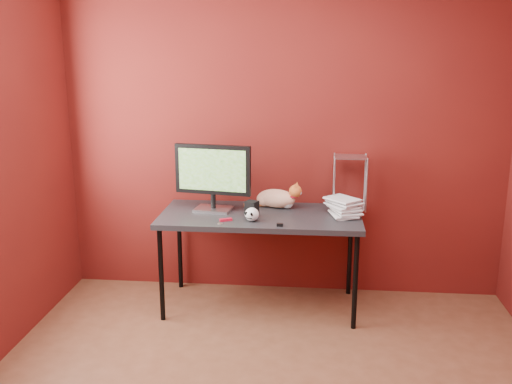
# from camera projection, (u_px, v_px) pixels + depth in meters

# --- Properties ---
(room) EXTENTS (3.52, 3.52, 2.61)m
(room) POSITION_uv_depth(u_px,v_px,m) (267.00, 157.00, 2.77)
(room) COLOR brown
(room) RESTS_ON ground
(desk) EXTENTS (1.50, 0.70, 0.75)m
(desk) POSITION_uv_depth(u_px,v_px,m) (260.00, 220.00, 4.29)
(desk) COLOR black
(desk) RESTS_ON ground
(monitor) EXTENTS (0.59, 0.23, 0.51)m
(monitor) POSITION_uv_depth(u_px,v_px,m) (213.00, 174.00, 4.30)
(monitor) COLOR #AEADB2
(monitor) RESTS_ON desk
(cat) EXTENTS (0.45, 0.24, 0.21)m
(cat) POSITION_uv_depth(u_px,v_px,m) (277.00, 198.00, 4.44)
(cat) COLOR orange
(cat) RESTS_ON desk
(skull_mug) EXTENTS (0.10, 0.11, 0.10)m
(skull_mug) POSITION_uv_depth(u_px,v_px,m) (252.00, 214.00, 4.09)
(skull_mug) COLOR silver
(skull_mug) RESTS_ON desk
(speaker) EXTENTS (0.11, 0.10, 0.12)m
(speaker) POSITION_uv_depth(u_px,v_px,m) (252.00, 209.00, 4.20)
(speaker) COLOR black
(speaker) RESTS_ON desk
(book_stack) EXTENTS (0.29, 0.30, 1.44)m
(book_stack) POSITION_uv_depth(u_px,v_px,m) (337.00, 119.00, 4.04)
(book_stack) COLOR beige
(book_stack) RESTS_ON desk
(wire_rack) EXTENTS (0.25, 0.21, 0.42)m
(wire_rack) POSITION_uv_depth(u_px,v_px,m) (350.00, 182.00, 4.38)
(wire_rack) COLOR #AEADB2
(wire_rack) RESTS_ON desk
(pocket_knife) EXTENTS (0.09, 0.06, 0.02)m
(pocket_knife) POSITION_uv_depth(u_px,v_px,m) (226.00, 220.00, 4.10)
(pocket_knife) COLOR #B50D25
(pocket_knife) RESTS_ON desk
(black_gadget) EXTENTS (0.05, 0.03, 0.02)m
(black_gadget) POSITION_uv_depth(u_px,v_px,m) (280.00, 225.00, 3.98)
(black_gadget) COLOR black
(black_gadget) RESTS_ON desk
(washer) EXTENTS (0.04, 0.04, 0.00)m
(washer) POSITION_uv_depth(u_px,v_px,m) (220.00, 224.00, 4.04)
(washer) COLOR #AEADB2
(washer) RESTS_ON desk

